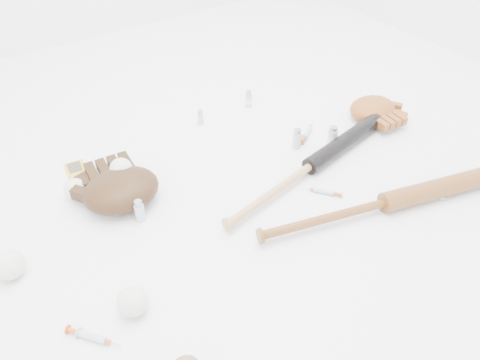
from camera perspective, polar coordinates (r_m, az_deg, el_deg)
bat_dark at (r=1.62m, az=8.59°, el=1.72°), size 0.84×0.21×0.06m
bat_wood at (r=1.53m, az=17.36°, el=-2.64°), size 0.89×0.30×0.07m
glove_dark at (r=1.52m, az=-14.29°, el=-1.11°), size 0.31×0.31×0.10m
glove_tan at (r=1.96m, az=15.87°, el=8.38°), size 0.25×0.25×0.08m
trading_card at (r=1.73m, az=-19.38°, el=1.24°), size 0.08×0.10×0.01m
pedestal at (r=1.60m, az=-13.96°, el=-0.30°), size 0.09×0.09×0.04m
baseball_on_pedestal at (r=1.56m, az=-14.29°, el=1.28°), size 0.07×0.07×0.07m
baseball_left at (r=1.42m, az=-26.34°, el=-9.26°), size 0.08×0.08×0.08m
baseball_upper at (r=1.59m, az=-19.42°, el=-1.05°), size 0.07×0.07×0.07m
baseball_mid at (r=1.24m, az=-12.96°, el=-14.24°), size 0.08×0.08×0.08m
syringe_0 at (r=1.24m, az=-17.61°, el=-17.77°), size 0.12×0.15×0.02m
syringe_1 at (r=1.56m, az=10.12°, el=-1.37°), size 0.11×0.13×0.02m
syringe_2 at (r=1.82m, az=8.17°, el=5.74°), size 0.16×0.11×0.02m
syringe_3 at (r=1.65m, az=22.31°, el=-1.64°), size 0.08×0.13×0.02m
vial_0 at (r=1.86m, az=-4.84°, el=7.66°), size 0.02×0.02×0.06m
vial_1 at (r=1.96m, az=1.07°, el=9.88°), size 0.03×0.03×0.07m
vial_2 at (r=1.73m, az=6.96°, el=5.05°), size 0.03×0.03×0.08m
vial_3 at (r=1.76m, az=11.21°, el=5.22°), size 0.03×0.03×0.08m
vial_4 at (r=1.46m, az=-12.16°, el=-3.66°), size 0.03×0.03×0.08m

